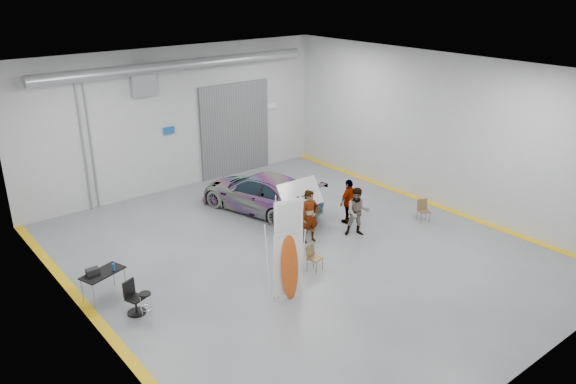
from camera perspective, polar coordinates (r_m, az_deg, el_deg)
ground at (r=18.98m, az=1.16°, el=-6.00°), size 16.00×16.00×0.00m
room_shell at (r=19.32m, az=-2.46°, el=7.43°), size 14.02×16.18×6.01m
sedan_car at (r=21.89m, az=-2.83°, el=-0.05°), size 3.35×5.49×1.48m
person_a at (r=19.25m, az=2.23°, el=-2.49°), size 0.74×0.53×1.89m
person_b at (r=19.88m, az=7.09°, el=-2.02°), size 1.10×1.06×1.78m
person_c at (r=20.87m, az=6.21°, el=-0.93°), size 1.04×0.55×1.70m
surfboard_display at (r=15.83m, az=0.26°, el=-6.59°), size 0.90×0.37×3.21m
folding_chair_near at (r=17.70m, az=2.72°, el=-7.22°), size 0.48×0.51×0.84m
folding_chair_far at (r=21.64m, az=13.57°, el=-2.29°), size 0.53×0.57×0.84m
shop_stool at (r=16.02m, az=-14.23°, el=-10.96°), size 0.34×0.34×0.67m
work_table at (r=16.97m, az=-18.55°, el=-7.81°), size 1.35×0.96×1.00m
office_chair at (r=16.14m, az=-15.33°, el=-10.45°), size 0.55×0.57×0.96m
trunk_lid at (r=19.91m, az=1.06°, el=0.10°), size 1.73×1.05×0.04m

